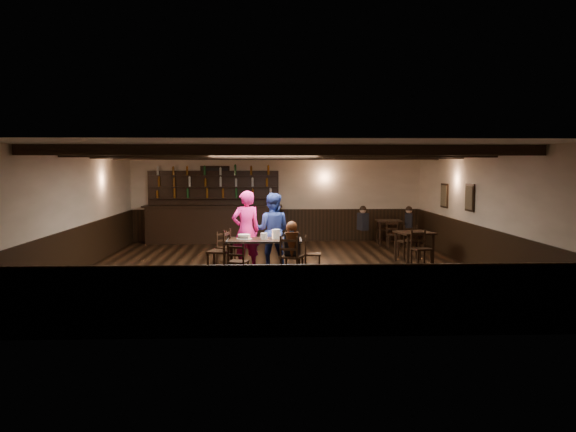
{
  "coord_description": "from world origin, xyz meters",
  "views": [
    {
      "loc": [
        -0.26,
        -12.47,
        2.32
      ],
      "look_at": [
        0.19,
        0.2,
        1.21
      ],
      "focal_mm": 35.0,
      "sensor_mm": 36.0,
      "label": 1
    }
  ],
  "objects_px": {
    "chair_near_left": "(237,259)",
    "woman_pink": "(246,231)",
    "chair_near_right": "(290,254)",
    "bar_counter": "(213,219)",
    "man_blue": "(272,230)",
    "dining_table": "(264,243)",
    "cake": "(244,237)"
  },
  "relations": [
    {
      "from": "chair_near_right",
      "to": "bar_counter",
      "type": "height_order",
      "value": "bar_counter"
    },
    {
      "from": "chair_near_left",
      "to": "woman_pink",
      "type": "xyz_separation_m",
      "value": [
        0.13,
        1.27,
        0.44
      ]
    },
    {
      "from": "woman_pink",
      "to": "man_blue",
      "type": "distance_m",
      "value": 0.67
    },
    {
      "from": "dining_table",
      "to": "man_blue",
      "type": "bearing_deg",
      "value": 76.34
    },
    {
      "from": "chair_near_left",
      "to": "woman_pink",
      "type": "distance_m",
      "value": 1.35
    },
    {
      "from": "chair_near_right",
      "to": "bar_counter",
      "type": "distance_m",
      "value": 6.1
    },
    {
      "from": "chair_near_left",
      "to": "cake",
      "type": "height_order",
      "value": "cake"
    },
    {
      "from": "chair_near_left",
      "to": "cake",
      "type": "xyz_separation_m",
      "value": [
        0.1,
        0.89,
        0.34
      ]
    },
    {
      "from": "woman_pink",
      "to": "bar_counter",
      "type": "height_order",
      "value": "bar_counter"
    },
    {
      "from": "dining_table",
      "to": "chair_near_right",
      "type": "height_order",
      "value": "chair_near_right"
    },
    {
      "from": "dining_table",
      "to": "man_blue",
      "type": "distance_m",
      "value": 0.78
    },
    {
      "from": "dining_table",
      "to": "woman_pink",
      "type": "relative_size",
      "value": 0.92
    },
    {
      "from": "dining_table",
      "to": "man_blue",
      "type": "xyz_separation_m",
      "value": [
        0.18,
        0.73,
        0.19
      ]
    },
    {
      "from": "dining_table",
      "to": "cake",
      "type": "height_order",
      "value": "cake"
    },
    {
      "from": "dining_table",
      "to": "bar_counter",
      "type": "distance_m",
      "value": 5.32
    },
    {
      "from": "dining_table",
      "to": "chair_near_right",
      "type": "distance_m",
      "value": 0.85
    },
    {
      "from": "cake",
      "to": "bar_counter",
      "type": "xyz_separation_m",
      "value": [
        -1.16,
        5.04,
        -0.07
      ]
    },
    {
      "from": "cake",
      "to": "chair_near_right",
      "type": "bearing_deg",
      "value": -34.52
    },
    {
      "from": "chair_near_left",
      "to": "man_blue",
      "type": "xyz_separation_m",
      "value": [
        0.72,
        1.59,
        0.4
      ]
    },
    {
      "from": "woman_pink",
      "to": "man_blue",
      "type": "xyz_separation_m",
      "value": [
        0.59,
        0.32,
        -0.03
      ]
    },
    {
      "from": "woman_pink",
      "to": "bar_counter",
      "type": "xyz_separation_m",
      "value": [
        -1.18,
        4.66,
        -0.17
      ]
    },
    {
      "from": "cake",
      "to": "chair_near_left",
      "type": "bearing_deg",
      "value": -96.59
    },
    {
      "from": "cake",
      "to": "bar_counter",
      "type": "distance_m",
      "value": 5.17
    },
    {
      "from": "bar_counter",
      "to": "dining_table",
      "type": "bearing_deg",
      "value": -72.52
    },
    {
      "from": "man_blue",
      "to": "chair_near_right",
      "type": "bearing_deg",
      "value": 115.99
    },
    {
      "from": "man_blue",
      "to": "cake",
      "type": "height_order",
      "value": "man_blue"
    },
    {
      "from": "dining_table",
      "to": "woman_pink",
      "type": "height_order",
      "value": "woman_pink"
    },
    {
      "from": "dining_table",
      "to": "bar_counter",
      "type": "xyz_separation_m",
      "value": [
        -1.6,
        5.07,
        0.05
      ]
    },
    {
      "from": "chair_near_left",
      "to": "woman_pink",
      "type": "height_order",
      "value": "woman_pink"
    },
    {
      "from": "woman_pink",
      "to": "cake",
      "type": "height_order",
      "value": "woman_pink"
    },
    {
      "from": "dining_table",
      "to": "cake",
      "type": "xyz_separation_m",
      "value": [
        -0.44,
        0.04,
        0.12
      ]
    },
    {
      "from": "dining_table",
      "to": "woman_pink",
      "type": "xyz_separation_m",
      "value": [
        -0.41,
        0.42,
        0.22
      ]
    }
  ]
}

